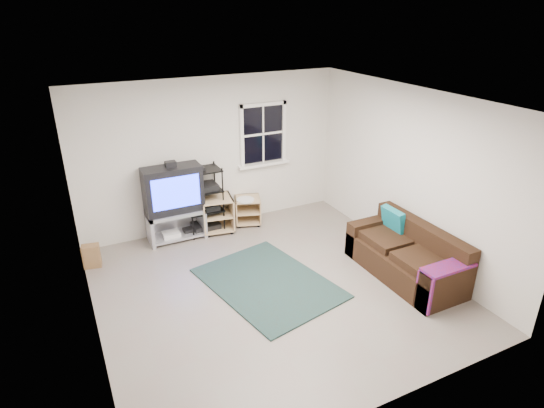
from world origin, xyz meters
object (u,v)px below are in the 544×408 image
tv_unit (174,197)px  side_table_left (216,212)px  av_rack (204,204)px  side_table_right (247,208)px  sofa (407,257)px

tv_unit → side_table_left: bearing=1.2°
tv_unit → av_rack: 0.57m
av_rack → side_table_right: size_ratio=2.11×
av_rack → side_table_right: av_rack is taller
tv_unit → side_table_left: (0.73, 0.01, -0.42)m
av_rack → sofa: size_ratio=0.65×
tv_unit → side_table_right: size_ratio=2.44×
av_rack → sofa: av_rack is taller
av_rack → side_table_left: av_rack is taller
side_table_left → tv_unit: bearing=-178.8°
tv_unit → sofa: 3.76m
tv_unit → av_rack: size_ratio=1.15×
side_table_right → tv_unit: bearing=-179.2°
tv_unit → side_table_left: tv_unit is taller
sofa → side_table_right: bearing=117.8°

